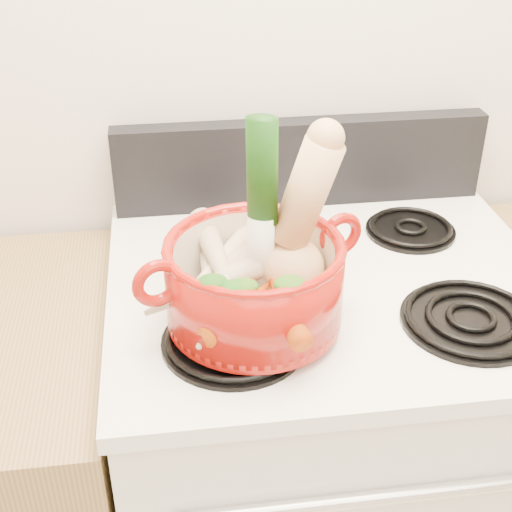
{
  "coord_description": "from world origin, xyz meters",
  "views": [
    {
      "loc": [
        -0.28,
        0.38,
        1.63
      ],
      "look_at": [
        -0.15,
        1.26,
        1.09
      ],
      "focal_mm": 50.0,
      "sensor_mm": 36.0,
      "label": 1
    }
  ],
  "objects": [
    {
      "name": "wall_back",
      "position": [
        0.0,
        1.75,
        1.3
      ],
      "size": [
        3.5,
        0.02,
        2.6
      ],
      "primitive_type": "cube",
      "color": "white",
      "rests_on": "floor"
    },
    {
      "name": "stove_body",
      "position": [
        0.0,
        1.4,
        0.46
      ],
      "size": [
        0.76,
        0.65,
        0.92
      ],
      "primitive_type": "cube",
      "color": "silver",
      "rests_on": "floor"
    },
    {
      "name": "cooktop",
      "position": [
        0.0,
        1.4,
        0.93
      ],
      "size": [
        0.78,
        0.67,
        0.03
      ],
      "primitive_type": "cube",
      "color": "white",
      "rests_on": "stove_body"
    },
    {
      "name": "control_backsplash",
      "position": [
        0.0,
        1.7,
        1.04
      ],
      "size": [
        0.76,
        0.05,
        0.18
      ],
      "primitive_type": "cube",
      "color": "black",
      "rests_on": "cooktop"
    },
    {
      "name": "oven_handle",
      "position": [
        0.0,
        1.06,
        0.78
      ],
      "size": [
        0.6,
        0.02,
        0.02
      ],
      "primitive_type": "cylinder",
      "rotation": [
        0.0,
        1.57,
        0.0
      ],
      "color": "silver",
      "rests_on": "stove_body"
    },
    {
      "name": "burner_front_left",
      "position": [
        -0.19,
        1.24,
        0.96
      ],
      "size": [
        0.22,
        0.22,
        0.02
      ],
      "primitive_type": "cylinder",
      "color": "black",
      "rests_on": "cooktop"
    },
    {
      "name": "burner_front_right",
      "position": [
        0.19,
        1.24,
        0.96
      ],
      "size": [
        0.22,
        0.22,
        0.02
      ],
      "primitive_type": "cylinder",
      "color": "black",
      "rests_on": "cooktop"
    },
    {
      "name": "burner_back_left",
      "position": [
        -0.19,
        1.54,
        0.96
      ],
      "size": [
        0.17,
        0.17,
        0.02
      ],
      "primitive_type": "cylinder",
      "color": "black",
      "rests_on": "cooktop"
    },
    {
      "name": "burner_back_right",
      "position": [
        0.19,
        1.54,
        0.96
      ],
      "size": [
        0.17,
        0.17,
        0.02
      ],
      "primitive_type": "cylinder",
      "color": "black",
      "rests_on": "cooktop"
    },
    {
      "name": "dutch_oven",
      "position": [
        -0.15,
        1.28,
        1.03
      ],
      "size": [
        0.35,
        0.35,
        0.13
      ],
      "primitive_type": "cylinder",
      "rotation": [
        0.0,
        0.0,
        0.34
      ],
      "color": "#9A110A",
      "rests_on": "burner_front_left"
    },
    {
      "name": "pot_handle_left",
      "position": [
        -0.3,
        1.23,
        1.08
      ],
      "size": [
        0.08,
        0.04,
        0.08
      ],
      "primitive_type": "torus",
      "rotation": [
        1.57,
        0.0,
        0.34
      ],
      "color": "#9A110A",
      "rests_on": "dutch_oven"
    },
    {
      "name": "pot_handle_right",
      "position": [
        -0.01,
        1.33,
        1.08
      ],
      "size": [
        0.08,
        0.04,
        0.08
      ],
      "primitive_type": "torus",
      "rotation": [
        1.57,
        0.0,
        0.34
      ],
      "color": "#9A110A",
      "rests_on": "dutch_oven"
    },
    {
      "name": "squash",
      "position": [
        -0.09,
        1.3,
        1.13
      ],
      "size": [
        0.2,
        0.16,
        0.28
      ],
      "primitive_type": null,
      "rotation": [
        0.0,
        0.29,
        -0.35
      ],
      "color": "#E4B774",
      "rests_on": "dutch_oven"
    },
    {
      "name": "leek",
      "position": [
        -0.14,
        1.31,
        1.15
      ],
      "size": [
        0.07,
        0.07,
        0.31
      ],
      "primitive_type": "cylinder",
      "rotation": [
        0.04,
        0.0,
        -0.38
      ],
      "color": "silver",
      "rests_on": "dutch_oven"
    },
    {
      "name": "ginger",
      "position": [
        -0.13,
        1.34,
        1.02
      ],
      "size": [
        0.1,
        0.08,
        0.05
      ],
      "primitive_type": "ellipsoid",
      "rotation": [
        0.0,
        0.0,
        -0.31
      ],
      "color": "tan",
      "rests_on": "dutch_oven"
    },
    {
      "name": "parsnip_0",
      "position": [
        -0.2,
        1.28,
        1.02
      ],
      "size": [
        0.13,
        0.24,
        0.07
      ],
      "primitive_type": "cone",
      "rotation": [
        1.66,
        0.0,
        -0.4
      ],
      "color": "beige",
      "rests_on": "dutch_oven"
    },
    {
      "name": "parsnip_1",
      "position": [
        -0.21,
        1.3,
        1.03
      ],
      "size": [
        0.14,
        0.21,
        0.06
      ],
      "primitive_type": "cone",
      "rotation": [
        1.66,
        0.0,
        -0.5
      ],
      "color": "beige",
      "rests_on": "dutch_oven"
    },
    {
      "name": "parsnip_2",
      "position": [
        -0.22,
        1.31,
        1.03
      ],
      "size": [
        0.06,
        0.2,
        0.06
      ],
      "primitive_type": "cone",
      "rotation": [
        1.66,
        0.0,
        -0.07
      ],
      "color": "beige",
      "rests_on": "dutch_oven"
    },
    {
      "name": "parsnip_3",
      "position": [
        -0.23,
        1.27,
        1.04
      ],
      "size": [
        0.19,
        0.11,
        0.06
      ],
      "primitive_type": "cone",
      "rotation": [
        1.66,
        0.0,
        -1.21
      ],
      "color": "beige",
      "rests_on": "dutch_oven"
    },
    {
      "name": "parsnip_4",
      "position": [
        -0.21,
        1.33,
        1.04
      ],
      "size": [
        0.15,
        0.17,
        0.05
      ],
      "primitive_type": "cone",
      "rotation": [
        1.66,
        0.0,
        -0.7
      ],
      "color": "beige",
      "rests_on": "dutch_oven"
    },
    {
      "name": "parsnip_5",
      "position": [
        -0.2,
        1.31,
        1.05
      ],
      "size": [
        0.09,
        0.25,
        0.07
      ],
      "primitive_type": "cone",
      "rotation": [
        1.66,
        0.0,
        0.16
      ],
      "color": "beige",
      "rests_on": "dutch_oven"
    },
    {
      "name": "carrot_0",
      "position": [
        -0.17,
        1.24,
        1.01
      ],
      "size": [
        0.05,
        0.16,
        0.04
      ],
      "primitive_type": "cone",
      "rotation": [
        1.66,
        0.0,
        -0.15
      ],
      "color": "#CD530A",
      "rests_on": "dutch_oven"
    },
    {
      "name": "carrot_1",
      "position": [
        -0.18,
        1.22,
        1.02
      ],
      "size": [
        0.13,
        0.14,
        0.05
      ],
      "primitive_type": "cone",
      "rotation": [
        1.66,
        0.0,
        -0.76
      ],
      "color": "#CA440A",
      "rests_on": "dutch_oven"
    },
    {
      "name": "carrot_2",
      "position": [
        -0.12,
        1.22,
        1.03
      ],
      "size": [
        0.05,
        0.19,
        0.05
      ],
      "primitive_type": "cone",
      "rotation": [
        1.66,
        0.0,
        0.1
      ],
      "color": "#C8450A",
      "rests_on": "dutch_oven"
    },
    {
      "name": "carrot_3",
      "position": [
        -0.17,
        1.22,
        1.03
      ],
      "size": [
        0.07,
        0.14,
        0.04
      ],
      "primitive_type": "cone",
      "rotation": [
        1.66,
        0.0,
        -0.33
      ],
      "color": "#E03F0B",
      "rests_on": "dutch_oven"
    }
  ]
}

